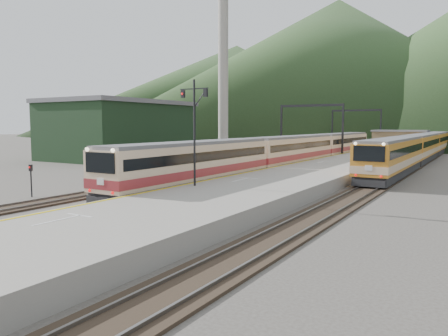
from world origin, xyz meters
The scene contains 16 objects.
track_main centered at (0.00, 40.00, 0.07)m, with size 2.60×200.00×0.23m.
track_far centered at (-5.00, 40.00, 0.07)m, with size 2.60×200.00×0.23m.
track_second centered at (11.50, 40.00, 0.07)m, with size 2.60×200.00×0.23m.
platform centered at (5.60, 38.00, 0.50)m, with size 8.00×100.00×1.00m, color gray.
gantry_near centered at (-2.85, 55.00, 5.59)m, with size 9.55×0.25×8.00m.
gantry_far centered at (-2.85, 80.00, 5.59)m, with size 9.55×0.25×8.00m.
warehouse centered at (-28.00, 42.00, 4.32)m, with size 14.50×20.50×8.60m.
smokestack centered at (-22.00, 62.00, 15.00)m, with size 1.80×1.80×30.00m, color #9E998E.
station_shed centered at (5.60, 78.00, 2.57)m, with size 9.40×4.40×3.10m.
hill_a centered at (-40.00, 190.00, 30.00)m, with size 180.00×180.00×60.00m, color #2E4822.
hill_d centered at (-120.00, 240.00, 27.50)m, with size 200.00×200.00×55.00m, color #2E4822.
main_train centered at (0.00, 41.37, 1.98)m, with size 2.86×58.69×3.49m.
second_train centered at (11.50, 57.97, 1.99)m, with size 2.88×59.20×3.52m.
signal_mast centered at (2.72, 17.69, 5.24)m, with size 2.20×0.19×6.96m.
short_signal_b centered at (-3.03, 31.88, 1.46)m, with size 0.26×0.23×2.27m.
short_signal_c centered at (-7.86, 12.96, 1.46)m, with size 0.25×0.21×2.27m.
Camera 1 is at (19.24, -5.85, 5.03)m, focal length 35.00 mm.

